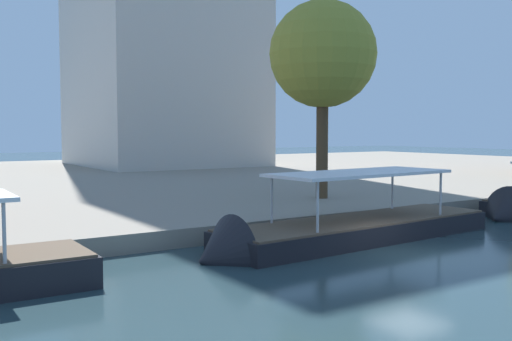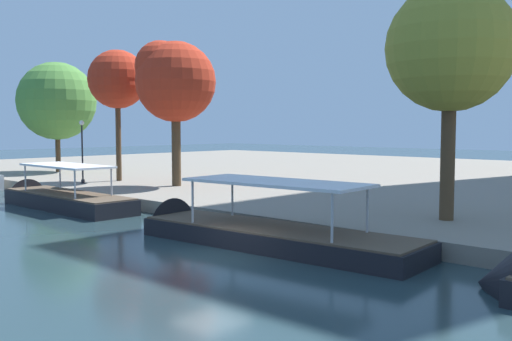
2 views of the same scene
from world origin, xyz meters
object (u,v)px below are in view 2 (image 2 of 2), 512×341
Objects in this scene: tour_boat_1 at (60,202)px; lamp_post at (82,147)px; tree_2 at (173,80)px; tree_3 at (119,80)px; tree_1 at (59,99)px; tree_4 at (446,47)px; tour_boat_2 at (254,238)px.

lamp_post is (-5.92, 5.09, 3.15)m from tour_boat_1.
tree_2 reaches higher than lamp_post.
tour_boat_1 is 13.05m from tree_3.
tree_4 is at bearing -3.54° from tree_1.
lamp_post is at bearing -151.14° from tree_2.
tree_2 is at bearing 28.86° from lamp_post.
tour_boat_2 is 25.12m from tree_3.
tree_4 is (27.34, 2.27, 5.06)m from lamp_post.
tree_4 reaches higher than tree_2.
tour_boat_1 is 11.77m from tree_2.
tour_boat_1 is at bearing -3.72° from tour_boat_2.
tour_boat_1 is 1.15× the size of tree_4.
tree_3 is (-6.26, -0.35, 0.31)m from tree_2.
tour_boat_1 is 2.60× the size of lamp_post.
tree_3 is at bearing -7.04° from tree_1.
tour_boat_2 is at bearing -20.38° from tree_3.
lamp_post is 0.46× the size of tree_2.
tree_3 is at bearing -176.80° from tree_2.
lamp_post is at bearing -175.25° from tree_4.
tree_4 is at bearing 4.75° from lamp_post.
lamp_post is 0.44× the size of tree_4.
tree_2 reaches higher than tour_boat_1.
tour_boat_1 is 1.19× the size of tree_1.
tree_1 reaches higher than tree_3.
tree_2 is at bearing -3.59° from tree_1.
tour_boat_1 is 21.69m from tree_1.
tree_1 is 0.97× the size of tree_4.
tour_boat_1 is at bearing -161.03° from tree_4.
tour_boat_1 is 24.10m from tree_4.
lamp_post is 13.55m from tree_1.
tour_boat_2 reaches higher than tour_boat_1.
tree_2 is 1.01× the size of tree_3.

